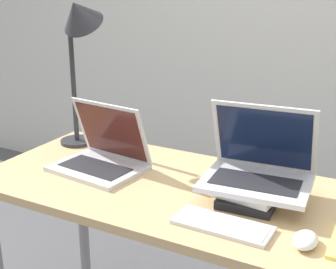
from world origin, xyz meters
The scene contains 7 objects.
desk centered at (0.00, 0.32, 0.66)m, with size 1.45×0.63×0.75m.
laptop_left centered at (-0.35, 0.33, 0.80)m, with size 0.34×0.28×0.24m.
book_stack centered at (0.22, 0.34, 0.78)m, with size 0.20×0.25×0.05m.
laptop_on_books centered at (0.23, 0.37, 0.85)m, with size 0.35×0.28×0.25m.
wireless_keyboard centered at (0.20, 0.14, 0.75)m, with size 0.28×0.12×0.01m.
mouse centered at (0.43, 0.15, 0.77)m, with size 0.06×0.10×0.04m.
desk_lamp centered at (-0.55, 0.48, 1.22)m, with size 0.23×0.20×0.63m.
Camera 1 is at (0.62, -0.97, 1.41)m, focal length 50.00 mm.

